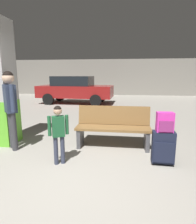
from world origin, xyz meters
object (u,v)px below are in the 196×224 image
(bench, at_px, (113,127))
(adult, at_px, (10,102))
(suitcase, at_px, (163,147))
(backpack_bright, at_px, (165,122))
(child, at_px, (58,129))
(parked_car_far, at_px, (75,89))

(bench, relative_size, adult, 0.98)
(suitcase, distance_m, backpack_bright, 0.45)
(backpack_bright, relative_size, child, 0.32)
(child, distance_m, adult, 1.37)
(bench, distance_m, adult, 2.22)
(bench, height_order, suitcase, bench)
(bench, bearing_deg, child, -134.10)
(backpack_bright, height_order, child, child)
(child, relative_size, adult, 0.64)
(suitcase, bearing_deg, bench, 140.18)
(adult, bearing_deg, bench, 10.51)
(suitcase, relative_size, backpack_bright, 1.78)
(backpack_bright, distance_m, adult, 3.05)
(backpack_bright, bearing_deg, parked_car_far, 114.95)
(child, bearing_deg, adult, 155.20)
(suitcase, bearing_deg, child, -174.15)
(suitcase, bearing_deg, backpack_bright, -42.43)
(suitcase, xyz_separation_m, adult, (-3.02, 0.37, 0.69))
(suitcase, distance_m, adult, 3.12)
(backpack_bright, relative_size, parked_car_far, 0.08)
(suitcase, bearing_deg, adult, 173.10)
(bench, xyz_separation_m, suitcase, (0.91, -0.76, -0.12))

